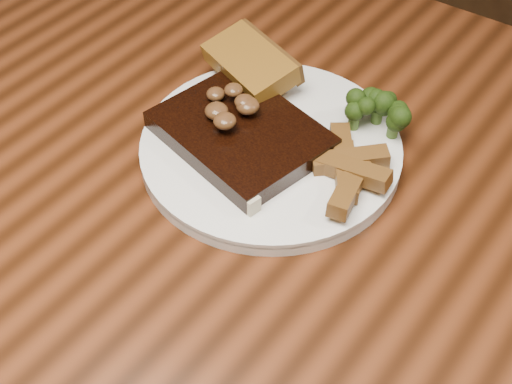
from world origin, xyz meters
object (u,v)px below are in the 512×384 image
plate (271,150)px  potato_wedges (337,162)px  dining_table (259,282)px  garlic_bread (250,78)px  chair_far (418,104)px  steak (241,134)px

plate → potato_wedges: bearing=7.1°
dining_table → potato_wedges: potato_wedges is taller
garlic_bread → plate: bearing=-22.1°
garlic_bread → potato_wedges: 0.15m
dining_table → garlic_bread: garlic_bread is taller
chair_far → potato_wedges: bearing=99.8°
garlic_bread → potato_wedges: (0.14, -0.05, 0.00)m
plate → steak: 0.03m
potato_wedges → plate: bearing=-172.9°
plate → potato_wedges: 0.07m
plate → steak: (-0.03, -0.01, 0.02)m
steak → chair_far: bearing=103.1°
potato_wedges → dining_table: bearing=-106.9°
plate → potato_wedges: (0.07, 0.01, 0.02)m
plate → garlic_bread: size_ratio=2.55×
chair_far → steak: (0.01, -0.49, 0.30)m
potato_wedges → garlic_bread: bearing=160.4°
dining_table → plate: size_ratio=6.20×
garlic_bread → potato_wedges: bearing=-2.0°
potato_wedges → steak: bearing=-166.2°
plate → chair_far: bearing=94.8°
steak → potato_wedges: (0.10, 0.02, 0.00)m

